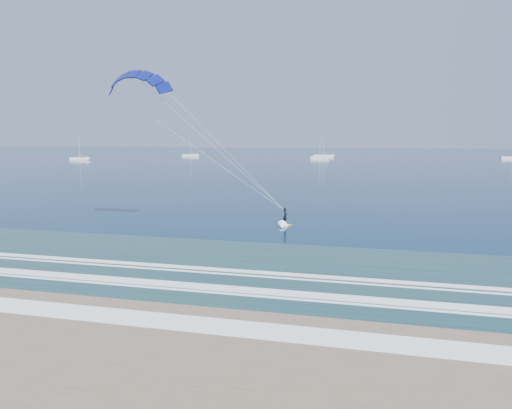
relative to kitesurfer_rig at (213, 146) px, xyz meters
The scene contains 7 objects.
ground 25.89m from the kitesurfer_rig, 89.54° to the right, with size 900.00×900.00×0.00m, color #082A48.
kitesurfer_rig is the anchor object (origin of this frame).
sailboat_0 176.00m from the kitesurfer_rig, 128.97° to the left, with size 8.91×2.40×12.09m.
sailboat_1 202.15m from the kitesurfer_rig, 112.41° to the left, with size 8.75×2.40×12.01m.
sailboat_2 196.21m from the kitesurfer_rig, 91.79° to the left, with size 10.44×2.40×13.84m.
sailboat_3 170.18m from the kitesurfer_rig, 91.84° to the left, with size 8.40×2.40×11.70m.
sailboat_4 209.77m from the kitesurfer_rig, 66.70° to the left, with size 9.89×2.40×13.33m.
Camera 1 is at (15.60, -21.79, 9.71)m, focal length 32.00 mm.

